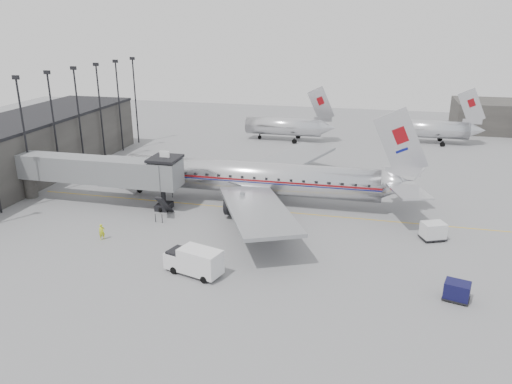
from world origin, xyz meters
TOP-DOWN VIEW (x-y plane):
  - ground at (0.00, 0.00)m, footprint 160.00×160.00m
  - terminal at (-34.00, 10.00)m, footprint 12.00×46.00m
  - apron_line at (3.00, 6.00)m, footprint 60.00×0.15m
  - jet_bridge at (-16.66, 3.67)m, footprint 21.00×6.20m
  - floodlight_masts at (-27.50, 13.00)m, footprint 0.90×42.25m
  - distant_aircraft_near at (-1.79, 42.00)m, footprint 16.39×3.20m
  - distant_aircraft_mid at (24.21, 46.00)m, footprint 16.39×3.20m
  - airliner at (0.79, 8.56)m, footprint 39.82×36.92m
  - service_van at (-0.20, -10.66)m, footprint 5.66×3.44m
  - baggage_cart_navy at (22.00, -9.85)m, footprint 2.38×2.03m
  - baggage_cart_white at (21.20, 2.00)m, footprint 2.90×2.61m
  - ramp_worker at (-12.00, -6.00)m, footprint 0.73×0.71m

SIDE VIEW (x-z plane):
  - ground at x=0.00m, z-range 0.00..0.00m
  - apron_line at x=3.00m, z-range 0.00..0.01m
  - ramp_worker at x=-12.00m, z-range 0.00..1.70m
  - baggage_cart_navy at x=22.00m, z-range 0.05..1.66m
  - baggage_cart_white at x=21.20m, z-range 0.06..1.92m
  - service_van at x=-0.20m, z-range 0.06..2.56m
  - distant_aircraft_near at x=-1.79m, z-range -2.40..7.86m
  - distant_aircraft_mid at x=24.21m, z-range -2.40..7.86m
  - airliner at x=0.79m, z-range -3.13..9.47m
  - terminal at x=-34.00m, z-range 0.00..8.00m
  - jet_bridge at x=-16.66m, z-range 0.63..7.73m
  - floodlight_masts at x=-27.50m, z-range 0.74..15.99m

